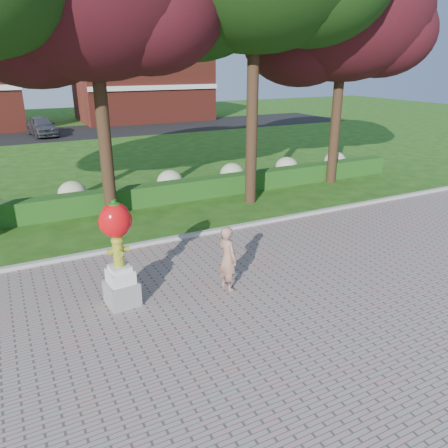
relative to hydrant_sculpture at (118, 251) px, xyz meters
name	(u,v)px	position (x,y,z in m)	size (l,w,h in m)	color
ground	(241,274)	(3.22, 0.10, -1.38)	(100.00, 100.00, 0.00)	#204912
walkway	(344,359)	(3.22, -3.90, -1.36)	(40.00, 14.00, 0.04)	gray
curb	(196,235)	(3.22, 3.10, -1.30)	(40.00, 0.18, 0.15)	#ADADA5
lawn_hedge	(155,194)	(3.22, 7.10, -0.98)	(24.00, 0.70, 0.80)	#164714
hydrangea_row	(160,183)	(3.79, 8.10, -0.83)	(20.10, 1.10, 0.99)	beige
street	(71,133)	(3.22, 28.10, -1.37)	(50.00, 8.00, 0.02)	black
building_right	(142,86)	(11.22, 34.10, 1.82)	(12.00, 8.00, 6.40)	maroon
tree_far_right	(341,21)	(11.62, 6.68, 5.59)	(7.88, 6.72, 10.21)	black
hydrant_sculpture	(118,251)	(0.00, 0.00, 0.00)	(0.75, 0.75, 2.53)	gray
woman	(228,258)	(2.51, -0.47, -0.52)	(0.60, 0.39, 1.65)	#A5735E
parked_car	(42,126)	(1.08, 27.45, -0.62)	(1.74, 4.32, 1.47)	#404348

